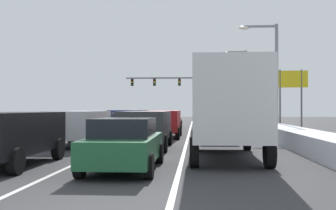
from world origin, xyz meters
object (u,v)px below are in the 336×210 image
(suv_white_right_lane_third, at_px, (209,119))
(suv_gray_left_lane_fifth, at_px, (135,117))
(suv_silver_left_lane_second, at_px, (80,125))
(sedan_tan_center_lane_fifth, at_px, (171,120))
(suv_red_center_lane_third, at_px, (163,121))
(suv_charcoal_center_lane_second, at_px, (146,126))
(suv_black_left_lane_nearest, at_px, (10,133))
(box_truck_right_lane_nearest, at_px, (226,106))
(traffic_light_gantry, at_px, (189,86))
(suv_gray_right_lane_fifth, at_px, (209,116))
(street_lamp_right_mid, at_px, (243,80))
(roadside_sign_right, at_px, (291,85))
(sedan_maroon_center_lane_fourth, at_px, (167,122))
(street_lamp_right_near, at_px, (271,68))
(sedan_white_left_lane_third, at_px, (112,125))
(suv_navy_left_lane_fourth, at_px, (125,118))
(sedan_navy_right_lane_fourth, at_px, (213,121))
(sedan_silver_right_lane_second, at_px, (218,127))
(sedan_green_center_lane_nearest, at_px, (124,144))

(suv_white_right_lane_third, relative_size, suv_gray_left_lane_fifth, 1.00)
(suv_silver_left_lane_second, bearing_deg, sedan_tan_center_lane_fifth, 80.15)
(suv_red_center_lane_third, xyz_separation_m, sedan_tan_center_lane_fifth, (-0.31, 12.67, -0.25))
(suv_red_center_lane_third, height_order, sedan_tan_center_lane_fifth, suv_red_center_lane_third)
(suv_charcoal_center_lane_second, distance_m, suv_black_left_lane_nearest, 6.97)
(box_truck_right_lane_nearest, xyz_separation_m, traffic_light_gantry, (-1.95, 40.52, 2.99))
(suv_gray_right_lane_fifth, xyz_separation_m, traffic_light_gantry, (-2.21, 14.33, 3.87))
(suv_gray_right_lane_fifth, relative_size, street_lamp_right_mid, 0.57)
(suv_red_center_lane_third, distance_m, roadside_sign_right, 18.22)
(suv_charcoal_center_lane_second, relative_size, suv_silver_left_lane_second, 1.00)
(sedan_maroon_center_lane_fourth, bearing_deg, street_lamp_right_near, -27.45)
(street_lamp_right_near, relative_size, roadside_sign_right, 1.37)
(suv_gray_left_lane_fifth, bearing_deg, sedan_maroon_center_lane_fourth, -62.89)
(suv_charcoal_center_lane_second, distance_m, suv_silver_left_lane_second, 3.44)
(suv_gray_right_lane_fifth, xyz_separation_m, sedan_tan_center_lane_fifth, (-3.65, -3.05, -0.25))
(suv_black_left_lane_nearest, distance_m, suv_gray_left_lane_fifth, 26.58)
(suv_silver_left_lane_second, xyz_separation_m, sedan_white_left_lane_third, (0.21, 6.59, -0.25))
(suv_gray_right_lane_fifth, relative_size, suv_navy_left_lane_fourth, 1.00)
(street_lamp_right_mid, bearing_deg, traffic_light_gantry, 130.70)
(sedan_navy_right_lane_fourth, height_order, suv_charcoal_center_lane_second, suv_charcoal_center_lane_second)
(sedan_silver_right_lane_second, xyz_separation_m, traffic_light_gantry, (-2.07, 32.71, 4.12))
(suv_gray_left_lane_fifth, bearing_deg, suv_navy_left_lane_fourth, -89.26)
(suv_gray_right_lane_fifth, bearing_deg, street_lamp_right_mid, 59.05)
(suv_black_left_lane_nearest, height_order, suv_silver_left_lane_second, same)
(box_truck_right_lane_nearest, distance_m, suv_navy_left_lane_fourth, 19.19)
(suv_silver_left_lane_second, bearing_deg, sedan_green_center_lane_nearest, -65.18)
(suv_silver_left_lane_second, relative_size, suv_navy_left_lane_fourth, 1.00)
(suv_white_right_lane_third, bearing_deg, box_truck_right_lane_nearest, -89.61)
(sedan_white_left_lane_third, bearing_deg, suv_black_left_lane_nearest, -91.86)
(sedan_navy_right_lane_fourth, xyz_separation_m, sedan_white_left_lane_third, (-6.81, -9.35, 0.00))
(sedan_maroon_center_lane_fourth, bearing_deg, sedan_white_left_lane_third, -117.16)
(sedan_white_left_lane_third, bearing_deg, sedan_green_center_lane_nearest, -76.97)
(sedan_maroon_center_lane_fourth, bearing_deg, suv_silver_left_lane_second, -104.74)
(suv_navy_left_lane_fourth, bearing_deg, suv_black_left_lane_nearest, -90.27)
(roadside_sign_right, bearing_deg, street_lamp_right_near, -109.01)
(sedan_white_left_lane_third, xyz_separation_m, traffic_light_gantry, (4.47, 29.47, 4.12))
(box_truck_right_lane_nearest, height_order, suv_black_left_lane_nearest, box_truck_right_lane_nearest)
(sedan_silver_right_lane_second, bearing_deg, box_truck_right_lane_nearest, -90.87)
(sedan_silver_right_lane_second, height_order, suv_charcoal_center_lane_second, suv_charcoal_center_lane_second)
(sedan_maroon_center_lane_fourth, relative_size, sedan_white_left_lane_third, 1.00)
(suv_white_right_lane_third, xyz_separation_m, street_lamp_right_mid, (4.52, 18.43, 4.08))
(sedan_maroon_center_lane_fourth, height_order, street_lamp_right_mid, street_lamp_right_mid)
(sedan_green_center_lane_nearest, distance_m, sedan_tan_center_lane_fifth, 26.20)
(sedan_tan_center_lane_fifth, distance_m, suv_gray_left_lane_fifth, 3.59)
(suv_navy_left_lane_fourth, bearing_deg, sedan_silver_right_lane_second, -55.79)
(suv_charcoal_center_lane_second, bearing_deg, sedan_maroon_center_lane_fourth, 89.86)
(sedan_maroon_center_lane_fourth, relative_size, suv_gray_left_lane_fifth, 0.92)
(sedan_navy_right_lane_fourth, distance_m, suv_silver_left_lane_second, 17.42)
(suv_charcoal_center_lane_second, relative_size, suv_red_center_lane_third, 1.00)
(suv_silver_left_lane_second, xyz_separation_m, suv_navy_left_lane_fourth, (-0.13, 13.48, 0.00))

